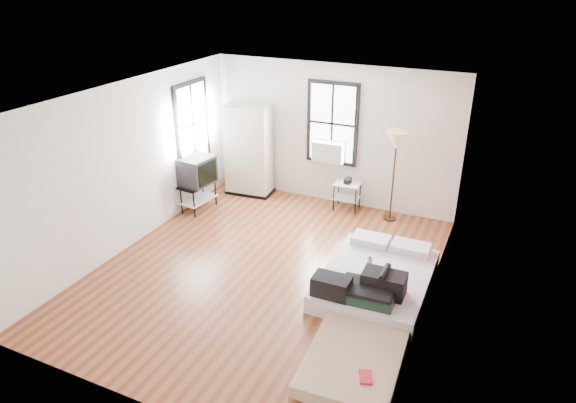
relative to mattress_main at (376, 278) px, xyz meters
The scene contains 8 objects.
ground 1.77m from the mattress_main, behind, with size 6.00×6.00×0.00m, color #5D2918.
room_shell 2.17m from the mattress_main, behind, with size 5.02×6.02×2.80m.
mattress_main is the anchor object (origin of this frame).
mattress_bare 1.26m from the mattress_main, 82.26° to the right, with size 1.23×2.17×0.45m.
wardrobe 4.26m from the mattress_main, 145.29° to the left, with size 1.00×0.63×1.89m.
side_table 2.79m from the mattress_main, 117.79° to the left, with size 0.52×0.43×0.66m.
floor_lamp 2.76m from the mattress_main, 99.39° to the left, with size 0.37×0.37×1.74m.
tv_stand 4.19m from the mattress_main, 162.86° to the left, with size 0.62×0.83×1.10m.
Camera 1 is at (3.27, -6.19, 4.45)m, focal length 32.00 mm.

